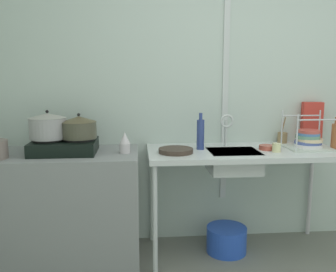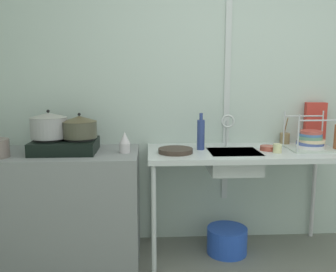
% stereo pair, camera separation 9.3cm
% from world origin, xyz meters
% --- Properties ---
extents(wall_back, '(5.25, 0.10, 2.44)m').
position_xyz_m(wall_back, '(0.00, 1.76, 1.22)').
color(wall_back, '#B6C5BB').
rests_on(wall_back, ground).
extents(wall_metal_strip, '(0.05, 0.01, 1.95)m').
position_xyz_m(wall_metal_strip, '(-0.17, 1.71, 1.34)').
color(wall_metal_strip, silver).
extents(counter_concrete, '(1.24, 0.65, 0.87)m').
position_xyz_m(counter_concrete, '(-1.55, 1.39, 0.44)').
color(counter_concrete, gray).
rests_on(counter_concrete, ground).
extents(counter_sink, '(1.53, 0.65, 0.87)m').
position_xyz_m(counter_sink, '(-0.09, 1.39, 0.81)').
color(counter_sink, silver).
rests_on(counter_sink, ground).
extents(stove, '(0.48, 0.39, 0.11)m').
position_xyz_m(stove, '(-1.50, 1.39, 0.92)').
color(stove, black).
rests_on(stove, counter_concrete).
extents(pot_on_left_burner, '(0.28, 0.28, 0.22)m').
position_xyz_m(pot_on_left_burner, '(-1.61, 1.39, 1.08)').
color(pot_on_left_burner, '#999798').
rests_on(pot_on_left_burner, stove).
extents(pot_on_right_burner, '(0.27, 0.27, 0.19)m').
position_xyz_m(pot_on_right_burner, '(-1.38, 1.39, 1.07)').
color(pot_on_right_burner, '#464535').
rests_on(pot_on_right_burner, stove).
extents(percolator, '(0.09, 0.09, 0.16)m').
position_xyz_m(percolator, '(-1.03, 1.35, 0.95)').
color(percolator, silver).
rests_on(percolator, counter_concrete).
extents(sink_basin, '(0.39, 0.34, 0.17)m').
position_xyz_m(sink_basin, '(-0.18, 1.35, 0.79)').
color(sink_basin, silver).
rests_on(sink_basin, counter_sink).
extents(faucet, '(0.11, 0.07, 0.28)m').
position_xyz_m(faucet, '(-0.20, 1.51, 1.06)').
color(faucet, silver).
rests_on(faucet, counter_sink).
extents(frying_pan, '(0.27, 0.27, 0.03)m').
position_xyz_m(frying_pan, '(-0.64, 1.32, 0.89)').
color(frying_pan, '#3B2E26').
rests_on(frying_pan, counter_sink).
extents(dish_rack, '(0.35, 0.32, 0.30)m').
position_xyz_m(dish_rack, '(0.45, 1.40, 0.94)').
color(dish_rack, '#B9BCC1').
rests_on(dish_rack, counter_sink).
extents(cup_by_rack, '(0.07, 0.07, 0.07)m').
position_xyz_m(cup_by_rack, '(0.14, 1.29, 0.90)').
color(cup_by_rack, beige).
rests_on(cup_by_rack, counter_sink).
extents(small_bowl_on_drainboard, '(0.12, 0.12, 0.04)m').
position_xyz_m(small_bowl_on_drainboard, '(0.10, 1.38, 0.89)').
color(small_bowl_on_drainboard, '#B14D3E').
rests_on(small_bowl_on_drainboard, counter_sink).
extents(bottle_by_sink, '(0.06, 0.06, 0.29)m').
position_xyz_m(bottle_by_sink, '(-0.43, 1.44, 1.00)').
color(bottle_by_sink, navy).
rests_on(bottle_by_sink, counter_sink).
extents(bottle_by_rack, '(0.07, 0.07, 0.26)m').
position_xyz_m(bottle_by_rack, '(0.66, 1.37, 0.98)').
color(bottle_by_rack, '#9C5731').
rests_on(bottle_by_rack, counter_sink).
extents(cereal_box, '(0.18, 0.09, 0.36)m').
position_xyz_m(cereal_box, '(0.60, 1.66, 1.05)').
color(cereal_box, red).
rests_on(cereal_box, counter_sink).
extents(utensil_jar, '(0.08, 0.08, 0.23)m').
position_xyz_m(utensil_jar, '(0.34, 1.65, 0.92)').
color(utensil_jar, olive).
rests_on(utensil_jar, counter_sink).
extents(bucket_on_floor, '(0.33, 0.33, 0.21)m').
position_xyz_m(bucket_on_floor, '(-0.21, 1.40, 0.11)').
color(bucket_on_floor, blue).
rests_on(bucket_on_floor, ground).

